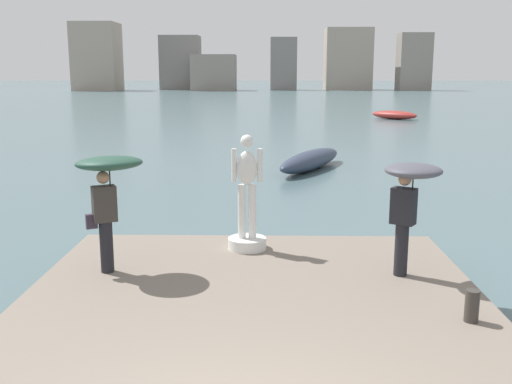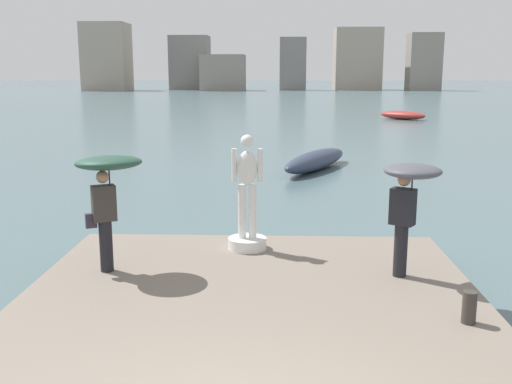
# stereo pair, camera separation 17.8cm
# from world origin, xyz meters

# --- Properties ---
(ground_plane) EXTENTS (400.00, 400.00, 0.00)m
(ground_plane) POSITION_xyz_m (0.00, 40.00, 0.00)
(ground_plane) COLOR #4C666B
(pier) EXTENTS (7.04, 10.37, 0.40)m
(pier) POSITION_xyz_m (0.00, 2.18, 0.20)
(pier) COLOR slate
(pier) RESTS_ON ground
(statue_white_figure) EXTENTS (0.73, 0.73, 2.19)m
(statue_white_figure) POSITION_xyz_m (-0.17, 6.44, 1.18)
(statue_white_figure) COLOR white
(statue_white_figure) RESTS_ON pier
(onlooker_left) EXTENTS (1.48, 1.49, 2.00)m
(onlooker_left) POSITION_xyz_m (-2.43, 5.14, 1.99)
(onlooker_left) COLOR black
(onlooker_left) RESTS_ON pier
(onlooker_right) EXTENTS (1.27, 1.27, 1.89)m
(onlooker_right) POSITION_xyz_m (2.51, 4.98, 1.87)
(onlooker_right) COLOR black
(onlooker_right) RESTS_ON pier
(mooring_bollard) EXTENTS (0.19, 0.19, 0.44)m
(mooring_bollard) POSITION_xyz_m (2.98, 3.16, 0.62)
(mooring_bollard) COLOR #38332D
(mooring_bollard) RESTS_ON pier
(boat_near) EXTENTS (3.22, 5.17, 0.73)m
(boat_near) POSITION_xyz_m (1.89, 18.17, 0.37)
(boat_near) COLOR #2D384C
(boat_near) RESTS_ON ground
(boat_far) EXTENTS (3.88, 3.71, 0.67)m
(boat_far) POSITION_xyz_m (10.30, 42.84, 0.33)
(boat_far) COLOR #9E2D28
(boat_far) RESTS_ON ground
(distant_skyline) EXTENTS (70.01, 14.11, 13.05)m
(distant_skyline) POSITION_xyz_m (-5.54, 116.87, 5.65)
(distant_skyline) COLOR #A89989
(distant_skyline) RESTS_ON ground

